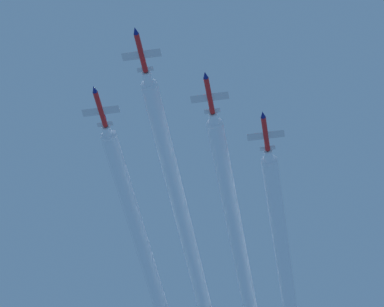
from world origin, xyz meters
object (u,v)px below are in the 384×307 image
Objects in this scene: jet_left_wingman at (209,94)px; jet_outer_left at (265,132)px; jet_right_wingman at (100,108)px; jet_lead at (141,51)px.

jet_left_wingman reaches higher than jet_outer_left.
jet_right_wingman is 38.61m from jet_outer_left.
jet_lead is 1.00× the size of jet_outer_left.
jet_outer_left is (-11.41, -11.99, -1.79)m from jet_left_wingman.
jet_lead is 1.00× the size of jet_right_wingman.
jet_lead is 17.83m from jet_right_wingman.
jet_left_wingman is at bearing 46.43° from jet_outer_left.
jet_right_wingman reaches higher than jet_left_wingman.
jet_lead is at bearing 132.86° from jet_right_wingman.
jet_lead reaches higher than jet_left_wingman.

